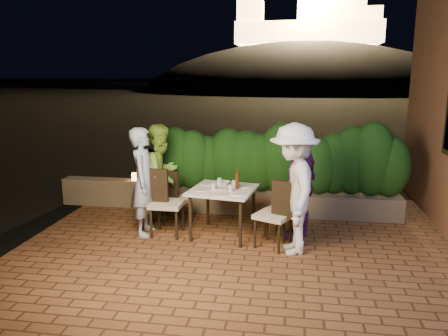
% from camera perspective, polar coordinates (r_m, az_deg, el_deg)
% --- Properties ---
extents(ground, '(400.00, 400.00, 0.00)m').
position_cam_1_polar(ground, '(5.87, 4.33, -12.84)').
color(ground, black).
rests_on(ground, ground).
extents(terrace_floor, '(7.00, 6.00, 0.15)m').
position_cam_1_polar(terrace_floor, '(6.34, 4.70, -11.39)').
color(terrace_floor, brown).
rests_on(terrace_floor, ground).
extents(planter, '(4.20, 0.55, 0.40)m').
position_cam_1_polar(planter, '(7.93, 7.18, -4.44)').
color(planter, '#75644A').
rests_on(planter, ground).
extents(hedge, '(4.00, 0.70, 1.10)m').
position_cam_1_polar(hedge, '(7.75, 7.33, 0.88)').
color(hedge, '#184211').
rests_on(hedge, planter).
extents(parapet, '(2.20, 0.30, 0.50)m').
position_cam_1_polar(parapet, '(8.54, -13.39, -3.13)').
color(parapet, '#75644A').
rests_on(parapet, ground).
extents(hill, '(52.00, 40.00, 22.00)m').
position_cam_1_polar(hill, '(65.64, 10.42, 6.39)').
color(hill, black).
rests_on(hill, ground).
extents(fortress, '(26.00, 8.00, 8.00)m').
position_cam_1_polar(fortress, '(65.81, 10.93, 19.04)').
color(fortress, '#FFCC7A').
rests_on(fortress, hill).
extents(dining_table, '(1.06, 1.06, 0.75)m').
position_cam_1_polar(dining_table, '(6.75, -0.13, -5.79)').
color(dining_table, white).
rests_on(dining_table, ground).
extents(plate_nw, '(0.20, 0.20, 0.01)m').
position_cam_1_polar(plate_nw, '(6.56, -3.08, -2.88)').
color(plate_nw, white).
rests_on(plate_nw, dining_table).
extents(plate_sw, '(0.24, 0.24, 0.01)m').
position_cam_1_polar(plate_sw, '(6.91, -2.17, -2.08)').
color(plate_sw, white).
rests_on(plate_sw, dining_table).
extents(plate_ne, '(0.22, 0.22, 0.01)m').
position_cam_1_polar(plate_ne, '(6.32, 1.81, -3.43)').
color(plate_ne, white).
rests_on(plate_ne, dining_table).
extents(plate_se, '(0.21, 0.21, 0.01)m').
position_cam_1_polar(plate_se, '(6.73, 2.95, -2.47)').
color(plate_se, white).
rests_on(plate_se, dining_table).
extents(plate_centre, '(0.22, 0.22, 0.01)m').
position_cam_1_polar(plate_centre, '(6.62, -0.42, -2.71)').
color(plate_centre, white).
rests_on(plate_centre, dining_table).
extents(plate_front, '(0.24, 0.24, 0.01)m').
position_cam_1_polar(plate_front, '(6.30, -0.44, -3.49)').
color(plate_front, white).
rests_on(plate_front, dining_table).
extents(glass_nw, '(0.06, 0.06, 0.11)m').
position_cam_1_polar(glass_nw, '(6.56, -1.39, -2.42)').
color(glass_nw, silver).
rests_on(glass_nw, dining_table).
extents(glass_sw, '(0.07, 0.07, 0.12)m').
position_cam_1_polar(glass_sw, '(6.83, -0.60, -1.80)').
color(glass_sw, silver).
rests_on(glass_sw, dining_table).
extents(glass_ne, '(0.06, 0.06, 0.10)m').
position_cam_1_polar(glass_ne, '(6.46, 0.88, -2.65)').
color(glass_ne, silver).
rests_on(glass_ne, dining_table).
extents(glass_se, '(0.06, 0.06, 0.11)m').
position_cam_1_polar(glass_se, '(6.71, 1.30, -2.08)').
color(glass_se, silver).
rests_on(glass_se, dining_table).
extents(beer_bottle, '(0.06, 0.06, 0.31)m').
position_cam_1_polar(beer_bottle, '(6.59, 1.73, -1.42)').
color(beer_bottle, '#50220D').
rests_on(beer_bottle, dining_table).
extents(bowl, '(0.24, 0.24, 0.05)m').
position_cam_1_polar(bowl, '(6.90, -0.03, -1.94)').
color(bowl, white).
rests_on(bowl, dining_table).
extents(chair_left_front, '(0.49, 0.49, 1.05)m').
position_cam_1_polar(chair_left_front, '(6.79, -7.48, -4.46)').
color(chair_left_front, black).
rests_on(chair_left_front, ground).
extents(chair_left_back, '(0.51, 0.51, 0.90)m').
position_cam_1_polar(chair_left_back, '(7.28, -6.10, -3.92)').
color(chair_left_back, black).
rests_on(chair_left_back, ground).
extents(chair_right_front, '(0.61, 0.61, 1.00)m').
position_cam_1_polar(chair_right_front, '(6.31, 6.45, -5.96)').
color(chair_right_front, black).
rests_on(chair_right_front, ground).
extents(chair_right_back, '(0.57, 0.57, 0.90)m').
position_cam_1_polar(chair_right_back, '(6.73, 7.42, -5.30)').
color(chair_right_back, black).
rests_on(chair_right_back, ground).
extents(diner_blue, '(0.46, 0.65, 1.68)m').
position_cam_1_polar(diner_blue, '(6.82, -10.40, -1.76)').
color(diner_blue, '#AABFDA').
rests_on(diner_blue, ground).
extents(diner_green, '(0.85, 0.97, 1.67)m').
position_cam_1_polar(diner_green, '(7.27, -8.16, -0.84)').
color(diner_green, '#8DC33D').
rests_on(diner_green, ground).
extents(diner_white, '(0.85, 1.27, 1.82)m').
position_cam_1_polar(diner_white, '(6.06, 9.07, -2.76)').
color(diner_white, white).
rests_on(diner_white, ground).
extents(diner_purple, '(0.77, 1.08, 1.70)m').
position_cam_1_polar(diner_purple, '(6.62, 9.97, -2.05)').
color(diner_purple, '#68246E').
rests_on(diner_purple, ground).
extents(parapet_lamp, '(0.10, 0.10, 0.14)m').
position_cam_1_polar(parapet_lamp, '(8.36, -11.63, -1.12)').
color(parapet_lamp, orange).
rests_on(parapet_lamp, parapet).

